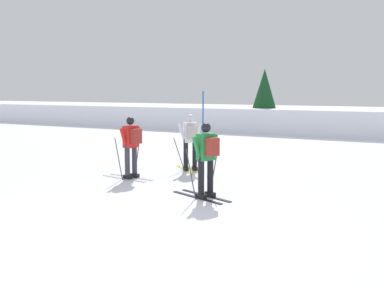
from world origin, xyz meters
name	(u,v)px	position (x,y,z in m)	size (l,w,h in m)	color
ground_plane	(127,231)	(0.00, 0.00, 0.00)	(120.00, 120.00, 0.00)	white
far_snow_ridge	(343,120)	(0.00, 20.99, 0.69)	(80.00, 7.49, 1.38)	white
skier_red	(131,144)	(-2.65, 3.78, 0.96)	(1.64, 1.00, 1.71)	silver
skier_white	(190,140)	(-1.80, 5.61, 0.95)	(1.39, 1.40, 1.71)	gold
skier_green	(206,156)	(0.17, 2.74, 0.96)	(1.63, 0.95, 1.71)	black
trail_marker_pole	(203,120)	(-3.94, 10.65, 1.20)	(0.06, 0.06, 2.40)	#1E56AD
conifer_far_left	(264,96)	(-4.27, 19.32, 2.11)	(1.90, 1.90, 3.70)	#513823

